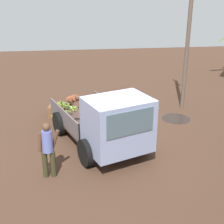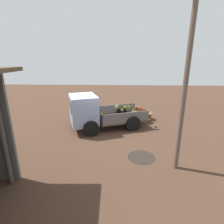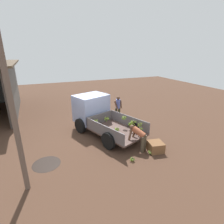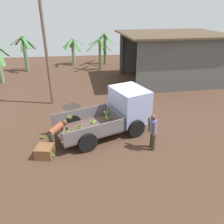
{
  "view_description": "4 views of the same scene",
  "coord_description": "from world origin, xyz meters",
  "px_view_note": "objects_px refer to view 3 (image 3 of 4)",
  "views": [
    {
      "loc": [
        8.94,
        -1.47,
        4.99
      ],
      "look_at": [
        -0.32,
        -0.27,
        1.24
      ],
      "focal_mm": 50.0,
      "sensor_mm": 36.0,
      "label": 1
    },
    {
      "loc": [
        -1.36,
        9.09,
        3.96
      ],
      "look_at": [
        -0.97,
        -0.5,
        1.01
      ],
      "focal_mm": 28.0,
      "sensor_mm": 36.0,
      "label": 2
    },
    {
      "loc": [
        -9.08,
        2.44,
        4.47
      ],
      "look_at": [
        -0.03,
        -1.3,
        1.03
      ],
      "focal_mm": 28.0,
      "sensor_mm": 36.0,
      "label": 3
    },
    {
      "loc": [
        -1.51,
        -9.72,
        5.51
      ],
      "look_at": [
        -0.4,
        -1.49,
        1.49
      ],
      "focal_mm": 35.0,
      "sensor_mm": 36.0,
      "label": 4
    }
  ],
  "objects_px": {
    "banana_bunch_on_ground_1": "(151,152)",
    "wooden_crate_0": "(156,147)",
    "utility_pole": "(10,96)",
    "banana_bunch_on_ground_2": "(132,159)",
    "cargo_truck": "(96,112)",
    "banana_bunch_on_ground_0": "(154,145)",
    "person_worker_loading": "(139,136)",
    "person_foreground_visitor": "(118,107)"
  },
  "relations": [
    {
      "from": "utility_pole",
      "to": "wooden_crate_0",
      "type": "distance_m",
      "value": 6.26
    },
    {
      "from": "banana_bunch_on_ground_2",
      "to": "person_foreground_visitor",
      "type": "bearing_deg",
      "value": -17.03
    },
    {
      "from": "utility_pole",
      "to": "person_worker_loading",
      "type": "bearing_deg",
      "value": -81.11
    },
    {
      "from": "banana_bunch_on_ground_0",
      "to": "banana_bunch_on_ground_2",
      "type": "xyz_separation_m",
      "value": [
        -0.57,
        1.51,
        -0.03
      ]
    },
    {
      "from": "banana_bunch_on_ground_1",
      "to": "banana_bunch_on_ground_2",
      "type": "relative_size",
      "value": 1.15
    },
    {
      "from": "banana_bunch_on_ground_0",
      "to": "wooden_crate_0",
      "type": "xyz_separation_m",
      "value": [
        -0.27,
        0.12,
        0.1
      ]
    },
    {
      "from": "banana_bunch_on_ground_0",
      "to": "banana_bunch_on_ground_2",
      "type": "relative_size",
      "value": 1.31
    },
    {
      "from": "person_worker_loading",
      "to": "banana_bunch_on_ground_0",
      "type": "distance_m",
      "value": 1.0
    },
    {
      "from": "cargo_truck",
      "to": "banana_bunch_on_ground_1",
      "type": "bearing_deg",
      "value": -178.1
    },
    {
      "from": "utility_pole",
      "to": "banana_bunch_on_ground_0",
      "type": "distance_m",
      "value": 6.44
    },
    {
      "from": "cargo_truck",
      "to": "banana_bunch_on_ground_1",
      "type": "relative_size",
      "value": 18.81
    },
    {
      "from": "wooden_crate_0",
      "to": "banana_bunch_on_ground_1",
      "type": "bearing_deg",
      "value": 108.39
    },
    {
      "from": "person_foreground_visitor",
      "to": "banana_bunch_on_ground_1",
      "type": "height_order",
      "value": "person_foreground_visitor"
    },
    {
      "from": "utility_pole",
      "to": "banana_bunch_on_ground_1",
      "type": "bearing_deg",
      "value": -88.03
    },
    {
      "from": "banana_bunch_on_ground_0",
      "to": "wooden_crate_0",
      "type": "bearing_deg",
      "value": 155.37
    },
    {
      "from": "cargo_truck",
      "to": "banana_bunch_on_ground_0",
      "type": "bearing_deg",
      "value": -169.23
    },
    {
      "from": "banana_bunch_on_ground_0",
      "to": "person_worker_loading",
      "type": "bearing_deg",
      "value": 76.14
    },
    {
      "from": "banana_bunch_on_ground_1",
      "to": "cargo_truck",
      "type": "bearing_deg",
      "value": 22.43
    },
    {
      "from": "banana_bunch_on_ground_0",
      "to": "banana_bunch_on_ground_1",
      "type": "xyz_separation_m",
      "value": [
        -0.39,
        0.47,
        -0.03
      ]
    },
    {
      "from": "person_foreground_visitor",
      "to": "banana_bunch_on_ground_1",
      "type": "distance_m",
      "value": 4.64
    },
    {
      "from": "utility_pole",
      "to": "person_foreground_visitor",
      "type": "height_order",
      "value": "utility_pole"
    },
    {
      "from": "banana_bunch_on_ground_2",
      "to": "wooden_crate_0",
      "type": "xyz_separation_m",
      "value": [
        0.29,
        -1.39,
        0.13
      ]
    },
    {
      "from": "cargo_truck",
      "to": "wooden_crate_0",
      "type": "distance_m",
      "value": 4.01
    },
    {
      "from": "banana_bunch_on_ground_2",
      "to": "wooden_crate_0",
      "type": "relative_size",
      "value": 0.33
    },
    {
      "from": "wooden_crate_0",
      "to": "utility_pole",
      "type": "bearing_deg",
      "value": 93.04
    },
    {
      "from": "utility_pole",
      "to": "banana_bunch_on_ground_2",
      "type": "bearing_deg",
      "value": -90.05
    },
    {
      "from": "person_worker_loading",
      "to": "banana_bunch_on_ground_0",
      "type": "relative_size",
      "value": 4.06
    },
    {
      "from": "utility_pole",
      "to": "banana_bunch_on_ground_1",
      "type": "distance_m",
      "value": 6.03
    },
    {
      "from": "wooden_crate_0",
      "to": "person_worker_loading",
      "type": "bearing_deg",
      "value": 54.6
    },
    {
      "from": "banana_bunch_on_ground_1",
      "to": "wooden_crate_0",
      "type": "height_order",
      "value": "wooden_crate_0"
    },
    {
      "from": "person_worker_loading",
      "to": "banana_bunch_on_ground_2",
      "type": "xyz_separation_m",
      "value": [
        -0.76,
        0.74,
        -0.62
      ]
    },
    {
      "from": "person_worker_loading",
      "to": "banana_bunch_on_ground_2",
      "type": "bearing_deg",
      "value": 104.33
    },
    {
      "from": "banana_bunch_on_ground_1",
      "to": "wooden_crate_0",
      "type": "relative_size",
      "value": 0.38
    },
    {
      "from": "banana_bunch_on_ground_1",
      "to": "person_foreground_visitor",
      "type": "bearing_deg",
      "value": -5.05
    },
    {
      "from": "banana_bunch_on_ground_2",
      "to": "banana_bunch_on_ground_1",
      "type": "bearing_deg",
      "value": -80.25
    },
    {
      "from": "utility_pole",
      "to": "wooden_crate_0",
      "type": "relative_size",
      "value": 9.7
    },
    {
      "from": "banana_bunch_on_ground_1",
      "to": "banana_bunch_on_ground_2",
      "type": "xyz_separation_m",
      "value": [
        -0.18,
        1.05,
        0.01
      ]
    },
    {
      "from": "banana_bunch_on_ground_0",
      "to": "wooden_crate_0",
      "type": "distance_m",
      "value": 0.32
    },
    {
      "from": "person_foreground_visitor",
      "to": "person_worker_loading",
      "type": "relative_size",
      "value": 1.4
    },
    {
      "from": "utility_pole",
      "to": "banana_bunch_on_ground_2",
      "type": "relative_size",
      "value": 29.14
    },
    {
      "from": "person_worker_loading",
      "to": "banana_bunch_on_ground_0",
      "type": "bearing_deg",
      "value": -135.26
    },
    {
      "from": "cargo_truck",
      "to": "banana_bunch_on_ground_0",
      "type": "height_order",
      "value": "cargo_truck"
    }
  ]
}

